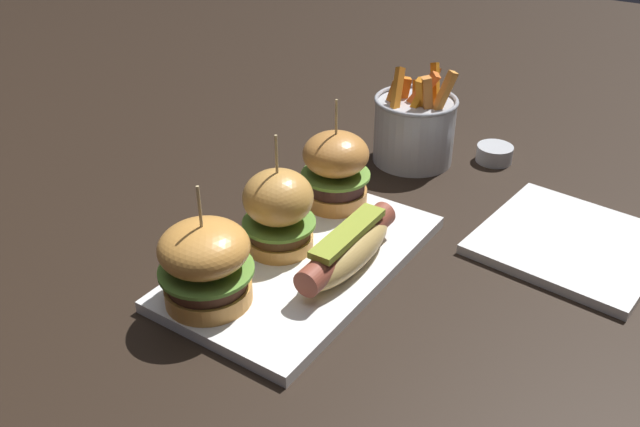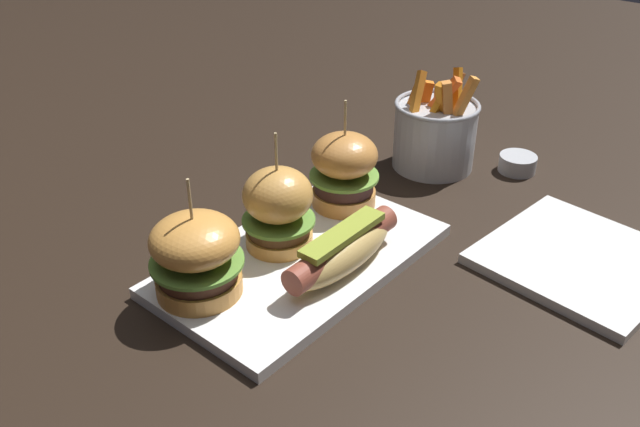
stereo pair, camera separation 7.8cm
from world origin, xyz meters
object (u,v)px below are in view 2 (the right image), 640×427
Objects in this scene: platter_main at (301,260)px; side_plate at (580,259)px; hot_dog at (343,250)px; slider_left at (196,255)px; slider_right at (344,170)px; fries_bucket at (435,133)px; sauce_ramekin at (518,163)px; slider_center at (277,208)px.

platter_main is 1.69× the size of side_plate.
hot_dog is 0.16m from slider_left.
fries_bucket is (0.19, -0.01, -0.01)m from slider_right.
side_plate is (0.09, -0.28, -0.06)m from slider_right.
fries_bucket reaches higher than side_plate.
sauce_ramekin is (0.07, -0.10, -0.04)m from fries_bucket.
hot_dog reaches higher than side_plate.
slider_center is at bearing 163.06° from sauce_ramekin.
slider_left reaches higher than sauce_ramekin.
platter_main is 0.14m from slider_left.
side_plate is at bearing -111.04° from fries_bucket.
slider_center is 0.12m from slider_right.
hot_dog reaches higher than sauce_ramekin.
platter_main is 2.35× the size of slider_center.
slider_center is 0.40m from sauce_ramekin.
hot_dog is at bearing -34.48° from slider_left.
hot_dog is at bearing -82.84° from slider_center.
slider_right is at bearing 38.30° from hot_dog.
sauce_ramekin is (0.38, -0.08, 0.01)m from platter_main.
fries_bucket is (0.30, 0.07, 0.01)m from hot_dog.
side_plate is (0.33, -0.28, -0.05)m from slider_left.
hot_dog is 1.18× the size of slider_center.
sauce_ramekin is at bearing -24.54° from slider_right.
slider_right reaches higher than side_plate.
slider_left is 0.95× the size of slider_right.
hot_dog is 0.28m from side_plate.
sauce_ramekin reaches higher than platter_main.
side_plate is (-0.10, -0.27, -0.05)m from fries_bucket.
slider_right is at bearing 0.68° from slider_center.
slider_center is at bearing 91.98° from platter_main.
platter_main is 2.26× the size of fries_bucket.
hot_dog is 1.19× the size of slider_right.
hot_dog is at bearing -79.55° from platter_main.
slider_left is (-0.12, 0.04, 0.05)m from platter_main.
slider_left reaches higher than hot_dog.
sauce_ramekin is (0.50, -0.12, -0.05)m from slider_left.
side_plate is at bearing -135.83° from sauce_ramekin.
slider_left is at bearing 179.86° from slider_right.
platter_main is at bearing -88.02° from slider_center.
fries_bucket is 2.77× the size of sauce_ramekin.
fries_bucket is at bearing 68.96° from side_plate.
sauce_ramekin is at bearing 44.17° from side_plate.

